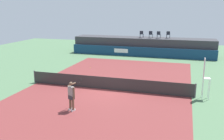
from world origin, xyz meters
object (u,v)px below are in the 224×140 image
(spectator_chair_far_left, at_px, (142,34))
(tennis_player, at_px, (72,95))
(spectator_chair_center, at_px, (159,34))
(spectator_chair_right, at_px, (168,34))
(net_post_far, at_px, (195,91))
(umpire_chair, at_px, (205,76))
(net_post_near, at_px, (35,77))
(spectator_chair_left, at_px, (151,34))
(tennis_ball, at_px, (90,68))

(spectator_chair_far_left, relative_size, tennis_player, 0.50)
(spectator_chair_center, xyz_separation_m, spectator_chair_right, (1.15, 0.35, 0.00))
(net_post_far, bearing_deg, spectator_chair_center, 105.52)
(spectator_chair_right, relative_size, net_post_far, 0.89)
(umpire_chair, bearing_deg, spectator_chair_center, 107.36)
(net_post_far, bearing_deg, tennis_player, -148.30)
(net_post_near, height_order, net_post_far, same)
(net_post_near, bearing_deg, spectator_chair_left, 64.41)
(spectator_chair_left, height_order, tennis_ball, spectator_chair_left)
(spectator_chair_far_left, xyz_separation_m, umpire_chair, (6.88, -15.06, -1.11))
(spectator_chair_center, relative_size, net_post_near, 0.89)
(spectator_chair_right, relative_size, tennis_player, 0.50)
(net_post_near, height_order, tennis_ball, net_post_near)
(spectator_chair_right, distance_m, tennis_ball, 11.89)
(spectator_chair_center, xyz_separation_m, net_post_far, (4.18, -15.04, -2.19))
(spectator_chair_far_left, bearing_deg, net_post_far, -67.11)
(spectator_chair_left, distance_m, tennis_player, 19.58)
(net_post_near, xyz_separation_m, tennis_player, (5.38, -4.34, 0.46))
(net_post_near, height_order, tennis_player, tennis_player)
(tennis_player, bearing_deg, spectator_chair_left, 84.57)
(spectator_chair_right, bearing_deg, net_post_far, -78.88)
(spectator_chair_left, xyz_separation_m, net_post_far, (5.18, -15.08, -2.19))
(spectator_chair_far_left, bearing_deg, spectator_chair_right, 5.69)
(spectator_chair_left, relative_size, umpire_chair, 0.32)
(umpire_chair, height_order, tennis_ball, umpire_chair)
(tennis_player, bearing_deg, umpire_chair, 29.83)
(net_post_near, bearing_deg, tennis_ball, 68.21)
(umpire_chair, distance_m, net_post_far, 1.21)
(spectator_chair_right, xyz_separation_m, tennis_ball, (-6.94, -9.29, -2.66))
(umpire_chair, xyz_separation_m, tennis_player, (-7.55, -4.33, -0.63))
(spectator_chair_left, height_order, umpire_chair, spectator_chair_left)
(spectator_chair_far_left, relative_size, spectator_chair_center, 1.00)
(net_post_near, bearing_deg, spectator_chair_right, 58.65)
(net_post_far, bearing_deg, spectator_chair_right, 101.12)
(tennis_ball, bearing_deg, spectator_chair_left, 61.95)
(umpire_chair, height_order, tennis_player, umpire_chair)
(spectator_chair_right, xyz_separation_m, tennis_player, (-4.00, -19.72, -1.73))
(spectator_chair_right, xyz_separation_m, umpire_chair, (3.55, -15.39, -1.11))
(spectator_chair_center, relative_size, spectator_chair_right, 1.00)
(umpire_chair, bearing_deg, spectator_chair_right, 102.99)
(net_post_far, bearing_deg, net_post_near, 180.00)
(umpire_chair, height_order, net_post_near, umpire_chair)
(spectator_chair_right, distance_m, net_post_far, 15.83)
(spectator_chair_far_left, height_order, net_post_far, spectator_chair_far_left)
(spectator_chair_left, bearing_deg, spectator_chair_center, -2.29)
(spectator_chair_center, height_order, tennis_ball, spectator_chair_center)
(spectator_chair_far_left, xyz_separation_m, tennis_ball, (-3.60, -8.95, -2.66))
(net_post_far, distance_m, tennis_player, 8.27)
(tennis_player, height_order, tennis_ball, tennis_player)
(tennis_player, bearing_deg, spectator_chair_right, 78.54)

